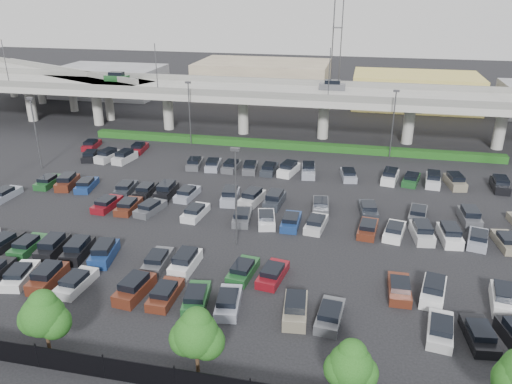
% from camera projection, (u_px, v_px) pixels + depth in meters
% --- Properties ---
extents(ground, '(280.00, 280.00, 0.00)m').
position_uv_depth(ground, '(254.00, 212.00, 58.01)').
color(ground, black).
extents(overpass, '(150.00, 13.00, 15.80)m').
position_uv_depth(overpass, '(293.00, 96.00, 84.26)').
color(overpass, gray).
rests_on(overpass, ground).
extents(on_ramp, '(50.93, 30.13, 8.80)m').
position_uv_depth(on_ramp, '(56.00, 75.00, 104.42)').
color(on_ramp, gray).
rests_on(on_ramp, ground).
extents(hedge, '(66.00, 1.60, 1.10)m').
position_uv_depth(hedge, '(287.00, 145.00, 80.34)').
color(hedge, '#193D12').
rests_on(hedge, ground).
extents(fence, '(70.00, 0.10, 2.00)m').
position_uv_depth(fence, '(160.00, 377.00, 32.43)').
color(fence, black).
rests_on(fence, ground).
extents(tree_row, '(65.07, 3.66, 5.94)m').
position_uv_depth(tree_row, '(176.00, 331.00, 32.60)').
color(tree_row, '#332316').
rests_on(tree_row, ground).
extents(parked_cars, '(63.05, 41.66, 1.67)m').
position_uv_depth(parked_cars, '(242.00, 220.00, 54.61)').
color(parked_cars, '#572517').
rests_on(parked_cars, ground).
extents(light_poles, '(66.90, 48.38, 10.30)m').
position_uv_depth(light_poles, '(223.00, 153.00, 58.22)').
color(light_poles, '#444448').
rests_on(light_poles, ground).
extents(distant_buildings, '(138.00, 24.00, 9.00)m').
position_uv_depth(distant_buildings, '(369.00, 86.00, 109.87)').
color(distant_buildings, slate).
rests_on(distant_buildings, ground).
extents(comm_tower, '(2.40, 2.40, 30.00)m').
position_uv_depth(comm_tower, '(338.00, 25.00, 117.94)').
color(comm_tower, '#444448').
rests_on(comm_tower, ground).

